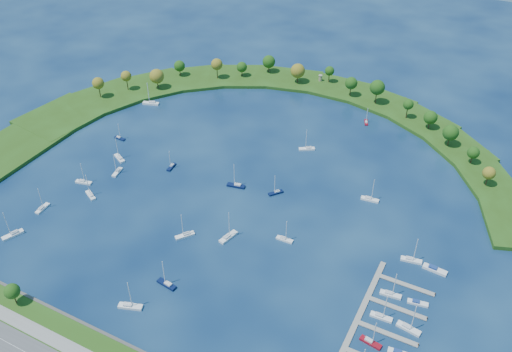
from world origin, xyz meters
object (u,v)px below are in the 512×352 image
at_px(moored_boat_2, 117,172).
at_px(moored_boat_13, 276,192).
at_px(moored_boat_4, 307,148).
at_px(moored_boat_11, 228,236).
at_px(docked_boat_8, 390,294).
at_px(docked_boat_9, 418,303).
at_px(moored_boat_16, 13,234).
at_px(dock_system, 370,342).
at_px(moored_boat_6, 370,199).
at_px(moored_boat_8, 91,195).
at_px(docked_boat_11, 435,269).
at_px(moored_boat_0, 167,284).
at_px(moored_boat_12, 185,235).
at_px(moored_boat_14, 171,166).
at_px(moored_boat_18, 83,182).
at_px(docked_boat_10, 411,260).
at_px(moored_boat_1, 236,185).
at_px(harbor_tower, 320,78).
at_px(docked_boat_6, 381,316).
at_px(moored_boat_5, 130,306).
at_px(moored_boat_15, 119,158).
at_px(moored_boat_17, 42,208).
at_px(moored_boat_7, 285,239).
at_px(docked_boat_7, 409,328).
at_px(moored_boat_9, 120,138).
at_px(moored_boat_10, 151,103).
at_px(docked_boat_4, 371,342).

height_order(moored_boat_2, moored_boat_13, moored_boat_2).
bearing_deg(moored_boat_4, moored_boat_11, 55.66).
relative_size(moored_boat_4, docked_boat_8, 1.03).
bearing_deg(docked_boat_9, moored_boat_16, -174.82).
height_order(dock_system, moored_boat_6, moored_boat_6).
height_order(moored_boat_8, docked_boat_11, moored_boat_8).
bearing_deg(moored_boat_11, moored_boat_0, -179.24).
distance_m(moored_boat_0, moored_boat_12, 28.88).
distance_m(moored_boat_14, moored_boat_18, 44.30).
height_order(moored_boat_0, moored_boat_4, moored_boat_0).
height_order(docked_boat_8, docked_boat_9, docked_boat_8).
xyz_separation_m(moored_boat_13, moored_boat_18, (-88.94, -36.67, 0.04)).
bearing_deg(dock_system, moored_boat_4, 123.41).
relative_size(dock_system, moored_boat_16, 5.97).
xyz_separation_m(moored_boat_11, docked_boat_10, (75.00, 23.09, -0.04)).
distance_m(moored_boat_1, moored_boat_13, 20.27).
bearing_deg(dock_system, harbor_tower, 117.03).
xyz_separation_m(moored_boat_14, docked_boat_6, (125.36, -44.36, 0.05)).
bearing_deg(moored_boat_5, docked_boat_9, 9.17).
bearing_deg(moored_boat_15, moored_boat_5, 158.93).
xyz_separation_m(moored_boat_17, docked_boat_10, (162.23, 46.12, 0.03)).
bearing_deg(moored_boat_2, docked_boat_10, 81.68).
height_order(moored_boat_5, moored_boat_14, moored_boat_5).
distance_m(moored_boat_7, docked_boat_6, 54.56).
height_order(moored_boat_7, docked_boat_7, docked_boat_7).
relative_size(moored_boat_4, moored_boat_14, 1.20).
height_order(dock_system, moored_boat_2, moored_boat_2).
bearing_deg(dock_system, docked_boat_6, 89.02).
distance_m(moored_boat_16, docked_boat_11, 182.01).
relative_size(moored_boat_9, moored_boat_10, 0.67).
distance_m(moored_boat_14, moored_boat_15, 29.50).
bearing_deg(moored_boat_0, docked_boat_6, -155.62).
bearing_deg(dock_system, moored_boat_9, 158.19).
xyz_separation_m(moored_boat_11, docked_boat_9, (83.08, 1.50, -0.38)).
relative_size(harbor_tower, moored_boat_9, 0.42).
xyz_separation_m(moored_boat_9, moored_boat_16, (9.12, -84.96, 0.11)).
xyz_separation_m(moored_boat_7, moored_boat_10, (-125.15, 72.91, 0.11)).
relative_size(moored_boat_10, docked_boat_10, 1.15).
bearing_deg(harbor_tower, docked_boat_11, -52.11).
bearing_deg(moored_boat_18, dock_system, -22.62).
relative_size(moored_boat_6, moored_boat_13, 1.14).
bearing_deg(docked_boat_4, moored_boat_1, 155.64).
distance_m(moored_boat_11, moored_boat_17, 90.22).
bearing_deg(docked_boat_11, moored_boat_17, -160.17).
relative_size(docked_boat_8, docked_boat_11, 1.22).
height_order(moored_boat_7, docked_boat_8, docked_boat_8).
xyz_separation_m(moored_boat_6, docked_boat_4, (25.61, -78.54, -0.02)).
bearing_deg(docked_boat_4, moored_boat_16, -164.06).
bearing_deg(docked_boat_8, moored_boat_1, 153.70).
distance_m(moored_boat_8, docked_boat_6, 146.56).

